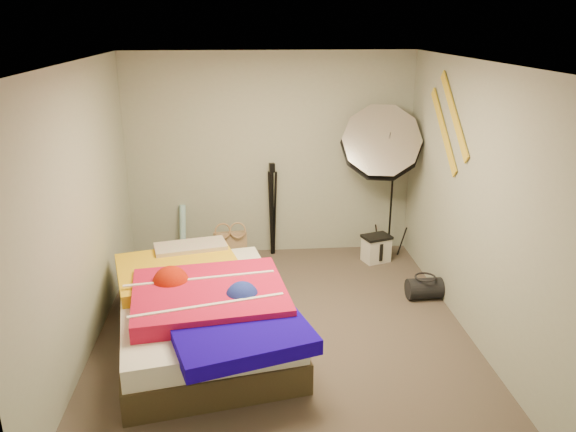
{
  "coord_description": "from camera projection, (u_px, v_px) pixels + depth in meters",
  "views": [
    {
      "loc": [
        -0.34,
        -4.74,
        2.82
      ],
      "look_at": [
        0.1,
        0.6,
        0.95
      ],
      "focal_mm": 35.0,
      "sensor_mm": 36.0,
      "label": 1
    }
  ],
  "objects": [
    {
      "name": "wrapping_roll",
      "position": [
        183.0,
        231.0,
        7.01
      ],
      "size": [
        0.11,
        0.2,
        0.66
      ],
      "primitive_type": "cylinder",
      "rotation": [
        -0.17,
        0.0,
        -0.19
      ],
      "color": "#4EB1C5",
      "rests_on": "floor"
    },
    {
      "name": "wall_front",
      "position": [
        309.0,
        319.0,
        3.13
      ],
      "size": [
        3.5,
        0.0,
        3.5
      ],
      "primitive_type": "plane",
      "rotation": [
        -1.57,
        0.0,
        0.0
      ],
      "color": "#949C8C",
      "rests_on": "floor"
    },
    {
      "name": "tote_bag",
      "position": [
        231.0,
        248.0,
        6.84
      ],
      "size": [
        0.41,
        0.21,
        0.41
      ],
      "primitive_type": "cube",
      "rotation": [
        -0.14,
        0.0,
        0.09
      ],
      "color": "tan",
      "rests_on": "floor"
    },
    {
      "name": "wall_stripe_upper",
      "position": [
        454.0,
        115.0,
        5.48
      ],
      "size": [
        0.02,
        0.91,
        0.78
      ],
      "primitive_type": "cube",
      "rotation": [
        0.7,
        0.0,
        0.0
      ],
      "color": "gold",
      "rests_on": "wall_right"
    },
    {
      "name": "bed",
      "position": [
        203.0,
        311.0,
        5.13
      ],
      "size": [
        1.89,
        2.44,
        0.62
      ],
      "color": "#403421",
      "rests_on": "floor"
    },
    {
      "name": "wall_stripe_lower",
      "position": [
        443.0,
        131.0,
        5.78
      ],
      "size": [
        0.02,
        0.91,
        0.78
      ],
      "primitive_type": "cube",
      "rotation": [
        0.7,
        0.0,
        0.0
      ],
      "color": "gold",
      "rests_on": "wall_right"
    },
    {
      "name": "camera_tripod",
      "position": [
        272.0,
        203.0,
        6.96
      ],
      "size": [
        0.07,
        0.07,
        1.19
      ],
      "color": "black",
      "rests_on": "floor"
    },
    {
      "name": "floor",
      "position": [
        283.0,
        329.0,
        5.42
      ],
      "size": [
        4.0,
        4.0,
        0.0
      ],
      "primitive_type": "plane",
      "color": "brown",
      "rests_on": "ground"
    },
    {
      "name": "camera_case",
      "position": [
        376.0,
        249.0,
        6.91
      ],
      "size": [
        0.36,
        0.31,
        0.31
      ],
      "primitive_type": "cube",
      "rotation": [
        0.0,
        0.0,
        0.33
      ],
      "color": "beige",
      "rests_on": "floor"
    },
    {
      "name": "wall_back",
      "position": [
        270.0,
        156.0,
        6.89
      ],
      "size": [
        3.5,
        0.0,
        3.5
      ],
      "primitive_type": "plane",
      "rotation": [
        1.57,
        0.0,
        0.0
      ],
      "color": "#949C8C",
      "rests_on": "floor"
    },
    {
      "name": "wall_left",
      "position": [
        82.0,
        212.0,
        4.87
      ],
      "size": [
        0.0,
        4.0,
        4.0
      ],
      "primitive_type": "plane",
      "rotation": [
        1.57,
        0.0,
        1.57
      ],
      "color": "#949C8C",
      "rests_on": "floor"
    },
    {
      "name": "ceiling",
      "position": [
        282.0,
        62.0,
        4.59
      ],
      "size": [
        4.0,
        4.0,
        0.0
      ],
      "primitive_type": "plane",
      "rotation": [
        3.14,
        0.0,
        0.0
      ],
      "color": "silver",
      "rests_on": "wall_back"
    },
    {
      "name": "photo_umbrella",
      "position": [
        381.0,
        144.0,
        6.59
      ],
      "size": [
        1.26,
        0.99,
        2.01
      ],
      "color": "black",
      "rests_on": "floor"
    },
    {
      "name": "duffel_bag",
      "position": [
        424.0,
        288.0,
        6.0
      ],
      "size": [
        0.38,
        0.24,
        0.23
      ],
      "primitive_type": "cylinder",
      "rotation": [
        0.0,
        1.57,
        0.03
      ],
      "color": "black",
      "rests_on": "floor"
    },
    {
      "name": "wall_right",
      "position": [
        472.0,
        202.0,
        5.14
      ],
      "size": [
        0.0,
        4.0,
        4.0
      ],
      "primitive_type": "plane",
      "rotation": [
        1.57,
        0.0,
        -1.57
      ],
      "color": "#949C8C",
      "rests_on": "floor"
    }
  ]
}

